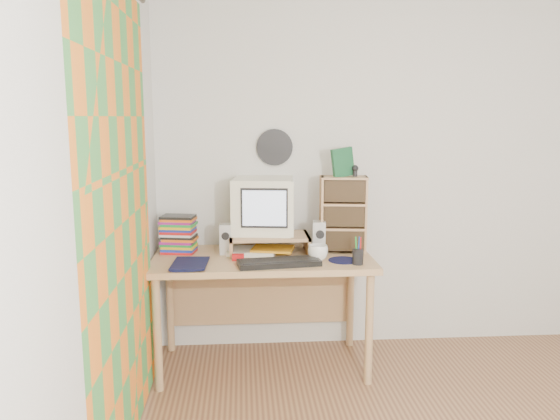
{
  "coord_description": "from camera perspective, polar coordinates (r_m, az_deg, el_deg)",
  "views": [
    {
      "loc": [
        -1.16,
        -2.03,
        1.64
      ],
      "look_at": [
        -0.92,
        1.33,
        1.06
      ],
      "focal_mm": 35.0,
      "sensor_mm": 36.0,
      "label": 1
    }
  ],
  "objects": [
    {
      "name": "wall_disc",
      "position": [
        3.77,
        -0.57,
        6.57
      ],
      "size": [
        0.25,
        0.02,
        0.25
      ],
      "primitive_type": "cylinder",
      "rotation": [
        1.57,
        0.0,
        0.0
      ],
      "color": "black",
      "rests_on": "back_wall"
    },
    {
      "name": "speaker_left",
      "position": [
        3.57,
        -5.71,
        -3.06
      ],
      "size": [
        0.08,
        0.08,
        0.2
      ],
      "primitive_type": "cube",
      "rotation": [
        0.0,
        0.0,
        -0.05
      ],
      "color": "silver",
      "rests_on": "desk"
    },
    {
      "name": "webcam",
      "position": [
        3.58,
        7.84,
        4.09
      ],
      "size": [
        0.05,
        0.05,
        0.08
      ],
      "primitive_type": null,
      "rotation": [
        0.0,
        0.0,
        -0.06
      ],
      "color": "black",
      "rests_on": "cd_rack"
    },
    {
      "name": "dvd_stack",
      "position": [
        3.65,
        -10.52,
        -2.1
      ],
      "size": [
        0.23,
        0.19,
        0.3
      ],
      "primitive_type": null,
      "rotation": [
        0.0,
        0.0,
        -0.18
      ],
      "color": "brown",
      "rests_on": "desk"
    },
    {
      "name": "back_wall",
      "position": [
        3.97,
        12.97,
        3.88
      ],
      "size": [
        3.5,
        0.0,
        3.5
      ],
      "primitive_type": "plane",
      "rotation": [
        1.57,
        0.0,
        0.0
      ],
      "color": "silver",
      "rests_on": "floor"
    },
    {
      "name": "desk",
      "position": [
        3.62,
        -1.87,
        -6.67
      ],
      "size": [
        1.4,
        0.7,
        0.75
      ],
      "color": "tan",
      "rests_on": "floor"
    },
    {
      "name": "keyboard",
      "position": [
        3.31,
        -0.1,
        -5.52
      ],
      "size": [
        0.52,
        0.23,
        0.03
      ],
      "primitive_type": "cube",
      "rotation": [
        0.0,
        0.0,
        0.14
      ],
      "color": "black",
      "rests_on": "desk"
    },
    {
      "name": "red_box",
      "position": [
        3.44,
        -4.4,
        -4.94
      ],
      "size": [
        0.08,
        0.05,
        0.04
      ],
      "primitive_type": "cube",
      "rotation": [
        0.0,
        0.0,
        0.02
      ],
      "color": "red",
      "rests_on": "desk"
    },
    {
      "name": "left_wall",
      "position": [
        2.15,
        -20.01,
        -1.24
      ],
      "size": [
        0.0,
        3.5,
        3.5
      ],
      "primitive_type": "plane",
      "rotation": [
        1.57,
        0.0,
        1.57
      ],
      "color": "silver",
      "rests_on": "floor"
    },
    {
      "name": "crt_monitor",
      "position": [
        3.61,
        -1.75,
        0.4
      ],
      "size": [
        0.43,
        0.43,
        0.37
      ],
      "primitive_type": "cube",
      "rotation": [
        0.0,
        0.0,
        -0.13
      ],
      "color": "white",
      "rests_on": "monitor_riser"
    },
    {
      "name": "pen_cup",
      "position": [
        3.35,
        8.14,
        -4.55
      ],
      "size": [
        0.07,
        0.07,
        0.13
      ],
      "primitive_type": null,
      "rotation": [
        0.0,
        0.0,
        -0.14
      ],
      "color": "black",
      "rests_on": "desk"
    },
    {
      "name": "cd_rack",
      "position": [
        3.62,
        6.66,
        -0.46
      ],
      "size": [
        0.32,
        0.2,
        0.5
      ],
      "primitive_type": "cube",
      "rotation": [
        0.0,
        0.0,
        -0.13
      ],
      "color": "tan",
      "rests_on": "desk"
    },
    {
      "name": "speaker_right",
      "position": [
        3.56,
        4.1,
        -2.93
      ],
      "size": [
        0.09,
        0.09,
        0.22
      ],
      "primitive_type": "cube",
      "rotation": [
        0.0,
        0.0,
        -0.11
      ],
      "color": "silver",
      "rests_on": "desk"
    },
    {
      "name": "mug",
      "position": [
        3.42,
        3.98,
        -4.47
      ],
      "size": [
        0.15,
        0.15,
        0.1
      ],
      "primitive_type": "imported",
      "rotation": [
        0.0,
        0.0,
        -0.19
      ],
      "color": "white",
      "rests_on": "desk"
    },
    {
      "name": "monitor_riser",
      "position": [
        3.6,
        -1.12,
        -3.0
      ],
      "size": [
        0.52,
        0.3,
        0.12
      ],
      "color": "tan",
      "rests_on": "desk"
    },
    {
      "name": "game_box",
      "position": [
        3.56,
        6.57,
        4.97
      ],
      "size": [
        0.15,
        0.07,
        0.19
      ],
      "primitive_type": "cube",
      "rotation": [
        0.0,
        0.0,
        0.31
      ],
      "color": "#17502E",
      "rests_on": "cd_rack"
    },
    {
      "name": "mousepad",
      "position": [
        3.44,
        6.66,
        -5.24
      ],
      "size": [
        0.23,
        0.23,
        0.0
      ],
      "primitive_type": "cylinder",
      "rotation": [
        0.0,
        0.0,
        -0.25
      ],
      "color": "#0F1134",
      "rests_on": "desk"
    },
    {
      "name": "curtain",
      "position": [
        2.61,
        -16.18,
        -1.4
      ],
      "size": [
        0.0,
        2.2,
        2.2
      ],
      "primitive_type": "plane",
      "rotation": [
        1.57,
        0.0,
        1.57
      ],
      "color": "orange",
      "rests_on": "left_wall"
    },
    {
      "name": "diary",
      "position": [
        3.36,
        -11.16,
        -5.34
      ],
      "size": [
        0.26,
        0.2,
        0.05
      ],
      "primitive_type": "imported",
      "rotation": [
        0.0,
        0.0,
        -0.05
      ],
      "color": "black",
      "rests_on": "desk"
    },
    {
      "name": "papers",
      "position": [
        3.59,
        -2.05,
        -4.24
      ],
      "size": [
        0.35,
        0.29,
        0.04
      ],
      "primitive_type": null,
      "rotation": [
        0.0,
        0.0,
        -0.22
      ],
      "color": "white",
      "rests_on": "desk"
    }
  ]
}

